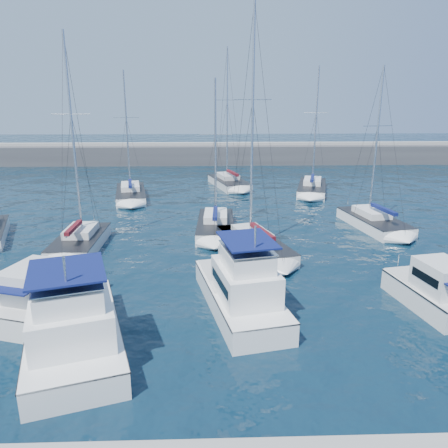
{
  "coord_description": "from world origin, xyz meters",
  "views": [
    {
      "loc": [
        0.56,
        -21.12,
        10.94
      ],
      "look_at": [
        1.43,
        5.74,
        3.0
      ],
      "focal_mm": 35.0,
      "sensor_mm": 36.0,
      "label": 1
    }
  ],
  "objects_px": {
    "motor_yacht_port_inner": "(73,329)",
    "sailboat_mid_e": "(373,222)",
    "sailboat_back_c": "(312,188)",
    "motor_yacht_stbd_outer": "(433,292)",
    "sailboat_back_b": "(229,182)",
    "sailboat_mid_d": "(254,244)",
    "motor_yacht_port_outer": "(44,296)",
    "motor_yacht_stbd_inner": "(242,292)",
    "sailboat_mid_c": "(216,226)",
    "sailboat_mid_b": "(80,241)",
    "sailboat_back_a": "(131,194)"
  },
  "relations": [
    {
      "from": "motor_yacht_port_inner",
      "to": "sailboat_mid_e",
      "type": "bearing_deg",
      "value": 25.03
    },
    {
      "from": "motor_yacht_port_inner",
      "to": "sailboat_back_c",
      "type": "xyz_separation_m",
      "value": [
        17.98,
        32.74,
        -0.62
      ]
    },
    {
      "from": "motor_yacht_stbd_outer",
      "to": "sailboat_back_b",
      "type": "bearing_deg",
      "value": 95.51
    },
    {
      "from": "motor_yacht_port_inner",
      "to": "sailboat_mid_e",
      "type": "relative_size",
      "value": 0.71
    },
    {
      "from": "sailboat_mid_e",
      "to": "sailboat_back_c",
      "type": "relative_size",
      "value": 0.94
    },
    {
      "from": "motor_yacht_port_inner",
      "to": "motor_yacht_stbd_outer",
      "type": "height_order",
      "value": "motor_yacht_port_inner"
    },
    {
      "from": "sailboat_mid_d",
      "to": "motor_yacht_port_outer",
      "type": "bearing_deg",
      "value": -159.73
    },
    {
      "from": "motor_yacht_port_inner",
      "to": "motor_yacht_stbd_inner",
      "type": "distance_m",
      "value": 8.42
    },
    {
      "from": "sailboat_mid_c",
      "to": "sailboat_back_b",
      "type": "bearing_deg",
      "value": 86.1
    },
    {
      "from": "motor_yacht_port_inner",
      "to": "sailboat_mid_d",
      "type": "bearing_deg",
      "value": 36.66
    },
    {
      "from": "motor_yacht_port_outer",
      "to": "sailboat_mid_c",
      "type": "height_order",
      "value": "sailboat_mid_c"
    },
    {
      "from": "motor_yacht_stbd_outer",
      "to": "sailboat_back_b",
      "type": "distance_m",
      "value": 34.1
    },
    {
      "from": "motor_yacht_port_inner",
      "to": "sailboat_mid_b",
      "type": "xyz_separation_m",
      "value": [
        -3.67,
        13.9,
        -0.59
      ]
    },
    {
      "from": "sailboat_mid_c",
      "to": "sailboat_back_b",
      "type": "relative_size",
      "value": 0.75
    },
    {
      "from": "sailboat_mid_b",
      "to": "sailboat_mid_c",
      "type": "bearing_deg",
      "value": 20.71
    },
    {
      "from": "sailboat_back_a",
      "to": "motor_yacht_port_inner",
      "type": "bearing_deg",
      "value": -95.03
    },
    {
      "from": "motor_yacht_stbd_outer",
      "to": "sailboat_back_a",
      "type": "bearing_deg",
      "value": 117.08
    },
    {
      "from": "motor_yacht_port_outer",
      "to": "sailboat_back_c",
      "type": "distance_m",
      "value": 35.58
    },
    {
      "from": "motor_yacht_port_inner",
      "to": "sailboat_mid_c",
      "type": "distance_m",
      "value": 18.85
    },
    {
      "from": "sailboat_mid_b",
      "to": "sailboat_back_b",
      "type": "bearing_deg",
      "value": 61.94
    },
    {
      "from": "motor_yacht_stbd_outer",
      "to": "sailboat_mid_b",
      "type": "xyz_separation_m",
      "value": [
        -21.44,
        10.33,
        -0.4
      ]
    },
    {
      "from": "sailboat_mid_b",
      "to": "sailboat_mid_e",
      "type": "bearing_deg",
      "value": 10.88
    },
    {
      "from": "sailboat_mid_e",
      "to": "sailboat_back_b",
      "type": "relative_size",
      "value": 0.81
    },
    {
      "from": "motor_yacht_port_outer",
      "to": "sailboat_mid_d",
      "type": "distance_m",
      "value": 14.87
    },
    {
      "from": "motor_yacht_stbd_inner",
      "to": "sailboat_back_a",
      "type": "bearing_deg",
      "value": 99.03
    },
    {
      "from": "sailboat_mid_c",
      "to": "sailboat_back_a",
      "type": "relative_size",
      "value": 0.91
    },
    {
      "from": "sailboat_mid_d",
      "to": "sailboat_mid_b",
      "type": "bearing_deg",
      "value": 157.84
    },
    {
      "from": "motor_yacht_stbd_inner",
      "to": "sailboat_mid_c",
      "type": "height_order",
      "value": "sailboat_mid_c"
    },
    {
      "from": "sailboat_mid_e",
      "to": "sailboat_mid_d",
      "type": "bearing_deg",
      "value": -162.96
    },
    {
      "from": "motor_yacht_port_outer",
      "to": "sailboat_mid_b",
      "type": "bearing_deg",
      "value": 112.98
    },
    {
      "from": "sailboat_mid_b",
      "to": "motor_yacht_port_inner",
      "type": "bearing_deg",
      "value": -75.08
    },
    {
      "from": "motor_yacht_port_inner",
      "to": "sailboat_back_c",
      "type": "distance_m",
      "value": 37.36
    },
    {
      "from": "motor_yacht_stbd_outer",
      "to": "sailboat_mid_d",
      "type": "xyz_separation_m",
      "value": [
        -8.58,
        9.17,
        -0.39
      ]
    },
    {
      "from": "motor_yacht_stbd_outer",
      "to": "sailboat_mid_e",
      "type": "relative_size",
      "value": 0.43
    },
    {
      "from": "sailboat_mid_c",
      "to": "sailboat_back_c",
      "type": "height_order",
      "value": "sailboat_back_c"
    },
    {
      "from": "sailboat_mid_d",
      "to": "sailboat_back_b",
      "type": "relative_size",
      "value": 1.03
    },
    {
      "from": "motor_yacht_port_outer",
      "to": "sailboat_mid_e",
      "type": "xyz_separation_m",
      "value": [
        22.66,
        14.65,
        -0.43
      ]
    },
    {
      "from": "motor_yacht_port_outer",
      "to": "sailboat_mid_d",
      "type": "bearing_deg",
      "value": 54.42
    },
    {
      "from": "sailboat_mid_e",
      "to": "motor_yacht_stbd_outer",
      "type": "bearing_deg",
      "value": -109.17
    },
    {
      "from": "sailboat_mid_c",
      "to": "sailboat_mid_b",
      "type": "bearing_deg",
      "value": -157.46
    },
    {
      "from": "motor_yacht_stbd_outer",
      "to": "sailboat_mid_d",
      "type": "relative_size",
      "value": 0.34
    },
    {
      "from": "motor_yacht_port_outer",
      "to": "motor_yacht_stbd_inner",
      "type": "height_order",
      "value": "motor_yacht_stbd_inner"
    },
    {
      "from": "sailboat_back_b",
      "to": "sailboat_mid_d",
      "type": "bearing_deg",
      "value": -104.04
    },
    {
      "from": "sailboat_mid_b",
      "to": "motor_yacht_stbd_inner",
      "type": "bearing_deg",
      "value": -42.29
    },
    {
      "from": "sailboat_mid_d",
      "to": "sailboat_mid_e",
      "type": "bearing_deg",
      "value": 10.51
    },
    {
      "from": "motor_yacht_stbd_outer",
      "to": "sailboat_back_c",
      "type": "bearing_deg",
      "value": 79.11
    },
    {
      "from": "sailboat_mid_c",
      "to": "motor_yacht_stbd_outer",
      "type": "bearing_deg",
      "value": -49.33
    },
    {
      "from": "sailboat_back_a",
      "to": "sailboat_back_b",
      "type": "height_order",
      "value": "sailboat_back_b"
    },
    {
      "from": "sailboat_back_c",
      "to": "motor_yacht_stbd_inner",
      "type": "bearing_deg",
      "value": -94.78
    },
    {
      "from": "motor_yacht_port_outer",
      "to": "motor_yacht_stbd_outer",
      "type": "xyz_separation_m",
      "value": [
        20.4,
        -0.17,
        0.0
      ]
    }
  ]
}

